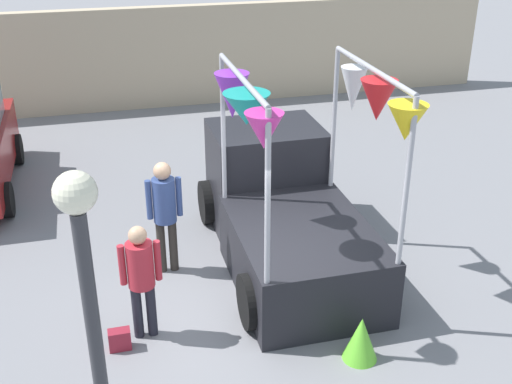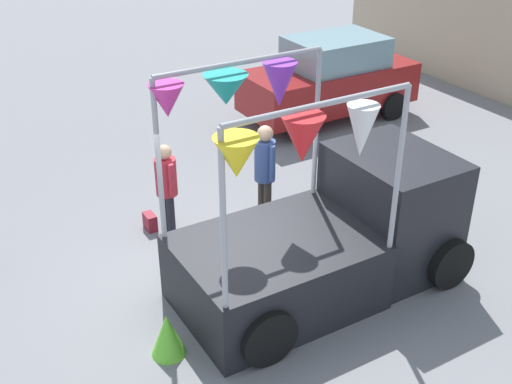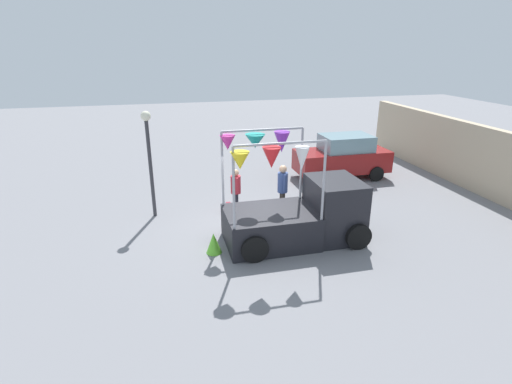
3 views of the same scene
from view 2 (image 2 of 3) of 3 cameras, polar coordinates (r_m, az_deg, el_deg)
The scene contains 7 objects.
ground_plane at distance 9.58m, azimuth -2.27°, elevation -7.60°, with size 60.00×60.00×0.00m, color slate.
vendor_truck at distance 9.11m, azimuth 7.10°, elevation -3.19°, with size 2.41×4.12×3.25m.
parked_car at distance 14.93m, azimuth 6.61°, elevation 9.99°, with size 1.88×4.00×1.88m.
person_customer at distance 10.14m, azimuth -7.97°, elevation 0.82°, with size 0.53×0.34×1.62m.
person_vendor at distance 10.29m, azimuth 0.79°, elevation 2.29°, with size 0.53×0.34×1.80m.
handbag at distance 10.77m, azimuth -9.39°, elevation -2.62°, with size 0.28×0.16×0.28m, color maroon.
folded_kite_bundle_lime at distance 8.20m, azimuth -7.87°, elevation -12.45°, with size 0.44×0.44×0.60m, color #66CC33.
Camera 2 is at (6.85, -3.61, 5.64)m, focal length 45.00 mm.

